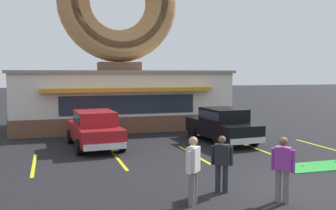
% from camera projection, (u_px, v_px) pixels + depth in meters
% --- Properties ---
extents(ground_plane, '(160.00, 160.00, 0.00)m').
position_uv_depth(ground_plane, '(284.00, 188.00, 11.04)').
color(ground_plane, black).
extents(donut_shop_building, '(12.30, 6.75, 10.96)m').
position_uv_depth(donut_shop_building, '(119.00, 64.00, 23.38)').
color(donut_shop_building, brown).
rests_on(donut_shop_building, ground).
extents(putting_mat, '(3.99, 1.25, 0.03)m').
position_uv_depth(putting_mat, '(335.00, 165.00, 13.74)').
color(putting_mat, green).
rests_on(putting_mat, ground).
extents(mini_donut_mid_left, '(0.13, 0.13, 0.04)m').
position_uv_depth(mini_donut_mid_left, '(303.00, 165.00, 13.62)').
color(mini_donut_mid_left, '#E5C666').
rests_on(mini_donut_mid_left, putting_mat).
extents(mini_donut_far_centre, '(0.13, 0.13, 0.04)m').
position_uv_depth(mini_donut_far_centre, '(287.00, 165.00, 13.66)').
color(mini_donut_far_centre, brown).
rests_on(mini_donut_far_centre, putting_mat).
extents(golf_ball, '(0.04, 0.04, 0.04)m').
position_uv_depth(golf_ball, '(317.00, 163.00, 13.83)').
color(golf_ball, white).
rests_on(golf_ball, putting_mat).
extents(car_red, '(2.23, 4.67, 1.60)m').
position_uv_depth(car_red, '(95.00, 128.00, 16.97)').
color(car_red, maroon).
rests_on(car_red, ground).
extents(car_black, '(2.23, 4.67, 1.60)m').
position_uv_depth(car_black, '(222.00, 124.00, 18.23)').
color(car_black, black).
rests_on(car_black, ground).
extents(pedestrian_blue_sweater_man, '(0.43, 0.47, 1.69)m').
position_uv_depth(pedestrian_blue_sweater_man, '(193.00, 167.00, 9.60)').
color(pedestrian_blue_sweater_man, slate).
rests_on(pedestrian_blue_sweater_man, ground).
extents(pedestrian_hooded_kid, '(0.52, 0.40, 1.55)m').
position_uv_depth(pedestrian_hooded_kid, '(222.00, 161.00, 10.60)').
color(pedestrian_hooded_kid, '#232328').
rests_on(pedestrian_hooded_kid, ground).
extents(pedestrian_leather_jacket_man, '(0.43, 0.47, 1.65)m').
position_uv_depth(pedestrian_leather_jacket_man, '(283.00, 166.00, 9.78)').
color(pedestrian_leather_jacket_man, slate).
rests_on(pedestrian_leather_jacket_man, ground).
extents(trash_bin, '(0.57, 0.57, 0.97)m').
position_uv_depth(trash_bin, '(13.00, 128.00, 19.53)').
color(trash_bin, '#1E662D').
rests_on(trash_bin, ground).
extents(parking_stripe_far_left, '(0.12, 3.60, 0.01)m').
position_uv_depth(parking_stripe_far_left, '(34.00, 165.00, 13.83)').
color(parking_stripe_far_left, yellow).
rests_on(parking_stripe_far_left, ground).
extents(parking_stripe_left, '(0.12, 3.60, 0.01)m').
position_uv_depth(parking_stripe_left, '(118.00, 159.00, 14.70)').
color(parking_stripe_left, yellow).
rests_on(parking_stripe_left, ground).
extents(parking_stripe_mid_left, '(0.12, 3.60, 0.01)m').
position_uv_depth(parking_stripe_mid_left, '(193.00, 154.00, 15.56)').
color(parking_stripe_mid_left, yellow).
rests_on(parking_stripe_mid_left, ground).
extents(parking_stripe_centre, '(0.12, 3.60, 0.01)m').
position_uv_depth(parking_stripe_centre, '(261.00, 150.00, 16.43)').
color(parking_stripe_centre, yellow).
rests_on(parking_stripe_centre, ground).
extents(parking_stripe_mid_right, '(0.12, 3.60, 0.01)m').
position_uv_depth(parking_stripe_mid_right, '(321.00, 146.00, 17.29)').
color(parking_stripe_mid_right, yellow).
rests_on(parking_stripe_mid_right, ground).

